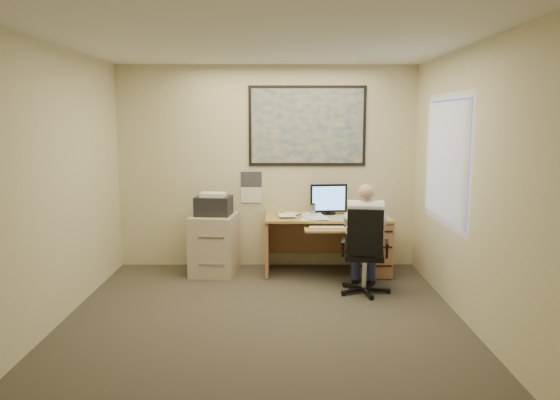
{
  "coord_description": "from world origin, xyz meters",
  "views": [
    {
      "loc": [
        0.15,
        -5.07,
        1.99
      ],
      "look_at": [
        0.17,
        1.3,
        1.04
      ],
      "focal_mm": 35.0,
      "sensor_mm": 36.0,
      "label": 1
    }
  ],
  "objects_px": {
    "person": "(365,239)",
    "filing_cabinet": "(214,239)",
    "desk": "(352,239)",
    "office_chair": "(366,269)"
  },
  "relations": [
    {
      "from": "filing_cabinet",
      "to": "office_chair",
      "type": "distance_m",
      "value": 2.03
    },
    {
      "from": "desk",
      "to": "office_chair",
      "type": "bearing_deg",
      "value": -87.93
    },
    {
      "from": "office_chair",
      "to": "person",
      "type": "bearing_deg",
      "value": 104.87
    },
    {
      "from": "filing_cabinet",
      "to": "desk",
      "type": "bearing_deg",
      "value": 7.8
    },
    {
      "from": "person",
      "to": "filing_cabinet",
      "type": "bearing_deg",
      "value": 163.9
    },
    {
      "from": "desk",
      "to": "filing_cabinet",
      "type": "relative_size",
      "value": 1.51
    },
    {
      "from": "desk",
      "to": "filing_cabinet",
      "type": "bearing_deg",
      "value": -178.51
    },
    {
      "from": "filing_cabinet",
      "to": "office_chair",
      "type": "relative_size",
      "value": 1.05
    },
    {
      "from": "desk",
      "to": "office_chair",
      "type": "height_order",
      "value": "desk"
    },
    {
      "from": "desk",
      "to": "person",
      "type": "relative_size",
      "value": 1.27
    }
  ]
}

